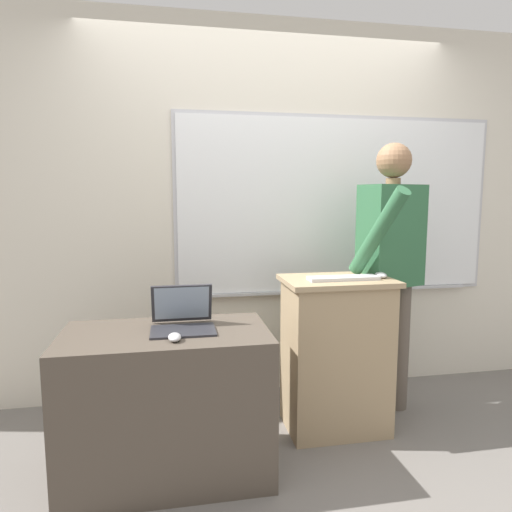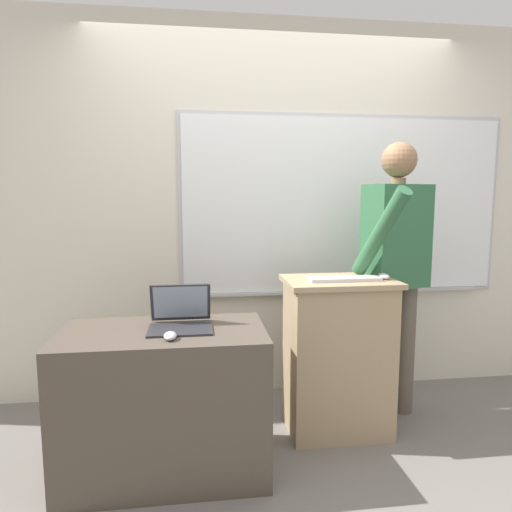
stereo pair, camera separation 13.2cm
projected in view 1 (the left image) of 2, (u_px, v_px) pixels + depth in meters
ground_plane at (319, 486)px, 2.23m from camera, size 30.00×30.00×0.00m
back_wall at (271, 211)px, 3.25m from camera, size 6.40×0.17×2.60m
lectern_podium at (336, 354)px, 2.74m from camera, size 0.64×0.44×0.93m
side_desk at (167, 403)px, 2.29m from camera, size 1.02×0.57×0.74m
person_presenter at (391, 261)px, 2.88m from camera, size 0.57×0.63×1.73m
laptop at (182, 315)px, 2.31m from camera, size 0.32×0.29×0.21m
wireless_keyboard at (343, 278)px, 2.63m from camera, size 0.41×0.12×0.02m
computer_mouse_by_laptop at (175, 337)px, 2.10m from camera, size 0.06×0.10×0.03m
computer_mouse_by_keyboard at (381, 275)px, 2.69m from camera, size 0.06×0.10×0.03m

